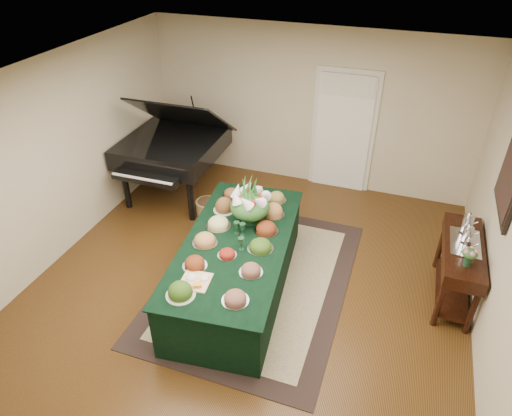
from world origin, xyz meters
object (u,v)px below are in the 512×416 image
(floral_centerpiece, at_px, (250,202))
(mahogany_sideboard, at_px, (461,257))
(buffet_table, at_px, (237,265))
(grand_piano, at_px, (173,146))

(floral_centerpiece, relative_size, mahogany_sideboard, 0.40)
(buffet_table, relative_size, mahogany_sideboard, 2.10)
(buffet_table, height_order, floral_centerpiece, floral_centerpiece)
(buffet_table, bearing_deg, floral_centerpiece, 87.63)
(mahogany_sideboard, bearing_deg, floral_centerpiece, -173.26)
(floral_centerpiece, height_order, mahogany_sideboard, floral_centerpiece)
(floral_centerpiece, xyz_separation_m, grand_piano, (-1.85, 1.38, -0.16))
(floral_centerpiece, bearing_deg, mahogany_sideboard, 6.74)
(buffet_table, xyz_separation_m, grand_piano, (-1.83, 1.82, 0.53))
(mahogany_sideboard, bearing_deg, grand_piano, 166.44)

